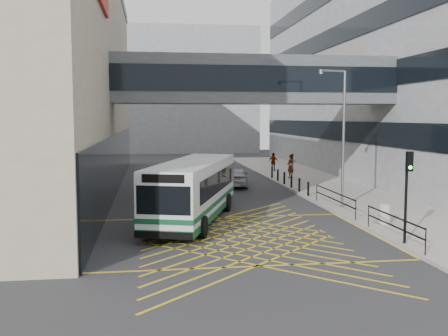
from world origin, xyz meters
name	(u,v)px	position (x,y,z in m)	size (l,w,h in m)	color
ground	(237,237)	(0.00, 0.00, 0.00)	(120.00, 120.00, 0.00)	#333335
building_far	(160,92)	(-2.00, 60.00, 9.00)	(28.00, 16.00, 18.00)	gray
skybridge	(252,81)	(3.00, 12.00, 7.50)	(20.00, 4.10, 3.00)	#4D5358
pavement	(324,186)	(9.00, 15.00, 0.08)	(6.00, 54.00, 0.16)	#A49F96
box_junction	(237,237)	(0.00, 0.00, 0.00)	(12.00, 9.00, 0.01)	gold
bus	(194,189)	(-1.53, 3.80, 1.60)	(5.56, 10.89, 2.99)	silver
car_white	(163,213)	(-3.09, 2.72, 0.64)	(1.64, 4.01, 1.28)	silver
car_dark	(193,191)	(-1.13, 9.35, 0.70)	(1.74, 4.46, 1.40)	black
car_silver	(235,177)	(2.59, 16.33, 0.71)	(1.93, 4.57, 1.42)	#92939A
traffic_light	(408,184)	(6.29, -2.77, 2.54)	(0.26, 0.42, 3.66)	black
street_lamp	(341,130)	(6.72, 5.73, 4.44)	(1.70, 0.57, 7.51)	slate
litter_bin	(385,214)	(7.18, 1.04, 0.63)	(0.54, 0.54, 0.94)	#ADA89E
kerb_railings	(358,206)	(6.15, 1.78, 0.88)	(0.05, 12.54, 1.00)	black
bollards	(288,180)	(6.25, 15.00, 0.61)	(0.14, 10.14, 0.90)	black
pedestrian_a	(290,166)	(7.73, 19.73, 1.11)	(0.76, 0.54, 1.90)	gray
pedestrian_b	(292,162)	(9.56, 25.73, 0.94)	(0.76, 0.44, 1.55)	gray
pedestrian_c	(273,162)	(7.73, 25.70, 0.99)	(0.98, 0.47, 1.65)	gray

